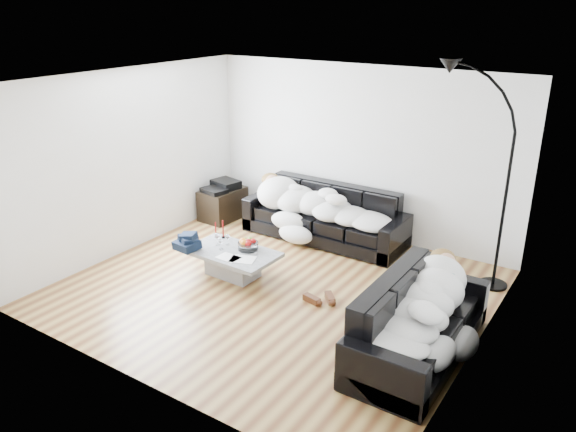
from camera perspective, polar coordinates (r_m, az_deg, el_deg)
The scene contains 24 objects.
ground at distance 7.22m, azimuth -1.32°, elevation -7.40°, with size 5.00×5.00×0.00m, color brown.
wall_back at distance 8.57m, azimuth 7.24°, elevation 6.42°, with size 5.00×0.02×2.60m, color silver.
wall_left at distance 8.33m, azimuth -15.77°, elevation 5.36°, with size 0.02×4.50×2.60m, color silver.
wall_right at distance 5.75m, azimuth 19.56°, elevation -2.11°, with size 0.02×4.50×2.60m, color silver.
ceiling at distance 6.41m, azimuth -1.52°, elevation 13.51°, with size 5.00×5.00×0.00m, color white.
sofa_back at distance 8.53m, azimuth 3.72°, elevation 0.20°, with size 2.51×0.87×0.82m, color black.
sofa_right at distance 5.95m, azimuth 13.24°, elevation -10.20°, with size 2.01×0.86×0.81m, color black.
sleeper_back at distance 8.41m, azimuth 3.58°, elevation 1.51°, with size 2.12×0.73×0.42m, color silver, non-canonical shape.
sleeper_right at distance 5.84m, azimuth 13.43°, elevation -8.33°, with size 1.73×0.73×0.42m, color silver, non-canonical shape.
teal_cushion at distance 6.35m, azimuth 14.99°, elevation -5.10°, with size 0.36×0.30×0.20m, color #0E5F64.
coffee_table at distance 7.52m, azimuth -5.65°, elevation -4.79°, with size 1.21×0.71×0.35m, color #939699.
fruit_bowl at distance 7.44m, azimuth -4.08°, elevation -2.82°, with size 0.27×0.27×0.17m, color white.
wine_glass_a at distance 7.61m, azimuth -6.15°, elevation -2.38°, with size 0.06×0.06×0.15m, color white.
wine_glass_b at distance 7.61m, azimuth -7.17°, elevation -2.35°, with size 0.07×0.07×0.17m, color white.
wine_glass_c at distance 7.47m, azimuth -6.83°, elevation -2.82°, with size 0.07×0.07×0.17m, color white.
candle_left at distance 7.84m, azimuth -7.35°, elevation -1.43°, with size 0.04×0.04×0.23m, color maroon.
candle_right at distance 7.81m, azimuth -6.62°, elevation -1.36°, with size 0.05×0.05×0.26m, color maroon.
newspaper_a at distance 7.19m, azimuth -4.64°, elevation -4.38°, with size 0.31×0.24×0.01m, color silver.
newspaper_b at distance 7.26m, azimuth -6.06°, elevation -4.19°, with size 0.29×0.21×0.01m, color silver.
navy_jacket at distance 7.51m, azimuth -9.96°, elevation -2.18°, with size 0.34×0.29×0.17m, color black, non-canonical shape.
shoes at distance 6.93m, azimuth 3.29°, elevation -8.34°, with size 0.40×0.29×0.09m, color #472311, non-canonical shape.
av_cabinet at distance 9.46m, azimuth -6.64°, elevation 1.24°, with size 0.51×0.74×0.51m, color black.
stereo at distance 9.36m, azimuth -6.72°, elevation 3.09°, with size 0.44×0.34×0.13m, color black.
floor_lamp at distance 7.30m, azimuth 21.25°, elevation 1.95°, with size 0.89×0.36×2.46m, color black, non-canonical shape.
Camera 1 is at (3.63, -5.21, 3.44)m, focal length 35.00 mm.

